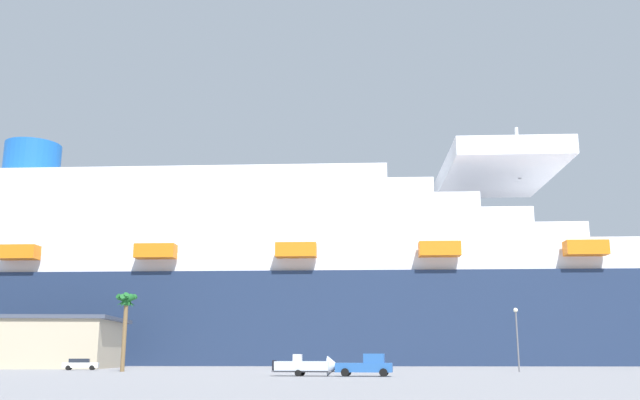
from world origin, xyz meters
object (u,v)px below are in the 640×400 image
Objects in this scene: cruise_ship at (181,287)px; parked_car_white_van at (80,364)px; pickup_truck at (367,366)px; palm_tree at (126,308)px; small_boat_on_trailer at (310,366)px; street_lamp at (517,330)px.

cruise_ship is 56.16× the size of parked_car_white_van.
palm_tree is at bearing 145.32° from pickup_truck.
pickup_truck is at bearing -34.68° from palm_tree.
small_boat_on_trailer is 43.67m from parked_car_white_van.
parked_car_white_van is at bearing -93.95° from cruise_ship.
street_lamp is at bearing -3.58° from palm_tree.
parked_car_white_van is at bearing 137.86° from small_boat_on_trailer.
parked_car_white_van is (-37.99, 30.27, -0.21)m from pickup_truck.
cruise_ship reaches higher than small_boat_on_trailer.
palm_tree is 14.90m from parked_car_white_van.
palm_tree reaches higher than street_lamp.
cruise_ship is at bearing 109.09° from small_boat_on_trailer.
street_lamp is 1.55× the size of parked_car_white_van.
cruise_ship is 64.26m from palm_tree.
pickup_truck is 0.59× the size of palm_tree.
palm_tree is 1.27× the size of street_lamp.
palm_tree is 1.96× the size of parked_car_white_van.
cruise_ship reaches higher than parked_car_white_van.
cruise_ship is 56.07m from parked_car_white_van.
parked_car_white_van is at bearing 130.79° from palm_tree.
pickup_truck is at bearing -139.69° from street_lamp.
street_lamp reaches higher than small_boat_on_trailer.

